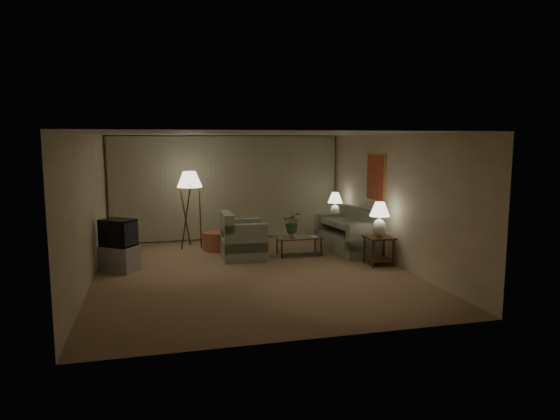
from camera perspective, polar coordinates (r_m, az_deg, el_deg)
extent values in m
plane|color=#896C4B|center=(9.94, -3.17, -7.04)|extent=(7.00, 7.00, 0.00)
cube|color=beige|center=(13.11, -6.15, 2.59)|extent=(6.00, 0.04, 2.70)
cube|color=beige|center=(9.58, -21.13, 0.09)|extent=(0.04, 7.00, 2.70)
cube|color=beige|center=(10.66, 12.80, 1.19)|extent=(0.04, 7.00, 2.70)
cube|color=white|center=(9.60, -3.30, 8.71)|extent=(6.00, 7.00, 0.04)
cube|color=#AEA987|center=(13.04, -6.11, 2.55)|extent=(5.85, 0.12, 2.65)
cube|color=gold|center=(11.33, 10.92, 3.66)|extent=(0.03, 0.90, 1.10)
cube|color=#A32F1E|center=(11.32, 10.81, 3.66)|extent=(0.02, 0.80, 1.00)
cube|color=gray|center=(11.75, 7.71, -3.72)|extent=(1.98, 1.32, 0.41)
cube|color=gray|center=(11.00, -4.20, -4.43)|extent=(1.01, 0.96, 0.43)
cube|color=#38210F|center=(10.53, 11.25, -3.10)|extent=(0.55, 0.55, 0.04)
cube|color=#38210F|center=(10.63, 11.18, -5.53)|extent=(0.46, 0.46, 0.02)
cylinder|color=#38210F|center=(10.30, 10.61, -5.03)|extent=(0.05, 0.05, 0.56)
cylinder|color=#38210F|center=(10.70, 9.61, -4.52)|extent=(0.05, 0.05, 0.56)
cylinder|color=#38210F|center=(10.49, 12.83, -4.86)|extent=(0.05, 0.05, 0.56)
cylinder|color=#38210F|center=(10.88, 11.76, -4.37)|extent=(0.05, 0.05, 0.56)
cube|color=#38210F|center=(12.89, 6.29, -0.96)|extent=(0.47, 0.40, 0.04)
cube|color=#38210F|center=(12.97, 6.26, -2.97)|extent=(0.40, 0.34, 0.02)
cylinder|color=#38210F|center=(12.74, 5.72, -2.43)|extent=(0.05, 0.05, 0.56)
cylinder|color=#38210F|center=(13.01, 5.28, -2.20)|extent=(0.05, 0.05, 0.56)
cylinder|color=#38210F|center=(12.87, 7.28, -2.35)|extent=(0.05, 0.05, 0.56)
cylinder|color=#38210F|center=(13.14, 6.81, -2.13)|extent=(0.05, 0.05, 0.56)
ellipsoid|color=white|center=(10.49, 11.28, -2.01)|extent=(0.29, 0.29, 0.37)
cylinder|color=white|center=(10.46, 11.31, -0.80)|extent=(0.03, 0.03, 0.08)
cone|color=white|center=(10.43, 11.34, 0.10)|extent=(0.42, 0.42, 0.29)
ellipsoid|color=white|center=(12.86, 6.31, -0.15)|extent=(0.26, 0.26, 0.33)
cylinder|color=white|center=(12.83, 6.32, 0.75)|extent=(0.03, 0.03, 0.08)
cone|color=white|center=(12.81, 6.33, 1.42)|extent=(0.38, 0.38, 0.26)
cube|color=silver|center=(11.23, 2.18, -3.15)|extent=(1.05, 0.57, 0.02)
cube|color=silver|center=(11.29, 2.17, -4.68)|extent=(0.98, 0.50, 0.01)
cylinder|color=#45311B|center=(10.95, 0.20, -4.54)|extent=(0.04, 0.04, 0.40)
cylinder|color=#45311B|center=(11.36, -0.34, -4.08)|extent=(0.04, 0.04, 0.40)
cylinder|color=#45311B|center=(11.21, 4.72, -4.28)|extent=(0.04, 0.04, 0.40)
cylinder|color=#45311B|center=(11.61, 4.03, -3.84)|extent=(0.04, 0.04, 0.40)
cube|color=#9C9C9F|center=(10.44, -17.90, -5.28)|extent=(1.15, 1.14, 0.50)
cube|color=black|center=(10.34, -18.02, -2.48)|extent=(1.06, 1.05, 0.54)
cylinder|color=#38210F|center=(12.07, -10.28, 2.47)|extent=(0.04, 0.04, 0.27)
cone|color=white|center=(12.05, -10.30, 3.48)|extent=(0.60, 0.60, 0.37)
cylinder|color=#A25336|center=(11.88, -7.20, -3.52)|extent=(0.74, 0.74, 0.43)
imported|color=silver|center=(11.17, 1.44, -2.73)|extent=(0.21, 0.21, 0.17)
imported|color=#36672D|center=(11.12, 1.45, -1.09)|extent=(0.54, 0.51, 0.48)
imported|color=olive|center=(11.21, 3.55, -3.10)|extent=(0.22, 0.26, 0.02)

